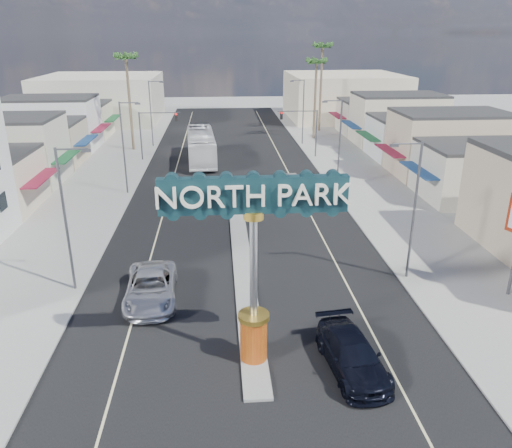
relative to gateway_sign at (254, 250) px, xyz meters
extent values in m
plane|color=gray|center=(0.00, 28.02, -5.93)|extent=(160.00, 160.00, 0.00)
cube|color=black|center=(0.00, 28.02, -5.92)|extent=(20.00, 120.00, 0.01)
cube|color=gray|center=(0.00, 12.02, -5.85)|extent=(1.30, 30.00, 0.16)
cube|color=gray|center=(-14.00, 28.02, -5.87)|extent=(8.00, 120.00, 0.12)
cube|color=gray|center=(14.00, 28.02, -5.87)|extent=(8.00, 120.00, 0.12)
cube|color=beige|center=(-24.00, 41.02, -2.93)|extent=(12.00, 42.00, 6.00)
cube|color=#B7B29E|center=(24.00, 41.02, -2.93)|extent=(12.00, 42.00, 6.00)
cube|color=#B7B29E|center=(-22.00, 73.02, -1.93)|extent=(20.00, 20.00, 8.00)
cube|color=beige|center=(22.00, 73.02, -1.93)|extent=(20.00, 20.00, 8.00)
cylinder|color=#B5280D|center=(0.00, 0.02, -4.67)|extent=(1.30, 1.30, 2.20)
cylinder|color=gold|center=(0.00, 0.02, -3.44)|extent=(1.50, 1.50, 0.25)
cylinder|color=#B7B7BC|center=(0.00, 0.02, -0.92)|extent=(0.36, 0.36, 4.80)
cylinder|color=gold|center=(0.00, 0.02, 1.66)|extent=(0.90, 0.90, 0.35)
cube|color=#0F292F|center=(0.00, 0.02, 2.58)|extent=(8.20, 0.50, 1.60)
cylinder|color=#47474C|center=(-11.00, 42.02, -2.93)|extent=(0.18, 0.18, 6.00)
cylinder|color=#47474C|center=(-8.50, 42.02, -0.03)|extent=(5.00, 0.12, 0.12)
cube|color=black|center=(-6.50, 42.02, -0.53)|extent=(0.32, 0.32, 1.00)
sphere|color=red|center=(-6.50, 41.84, -0.21)|extent=(0.22, 0.22, 0.22)
cylinder|color=#47474C|center=(11.00, 42.02, -2.93)|extent=(0.18, 0.18, 6.00)
cylinder|color=#47474C|center=(8.50, 42.02, -0.03)|extent=(5.00, 0.12, 0.12)
cube|color=black|center=(6.50, 42.02, -0.53)|extent=(0.32, 0.32, 1.00)
sphere|color=red|center=(6.50, 41.84, -0.21)|extent=(0.22, 0.22, 0.22)
cylinder|color=#47474C|center=(-10.60, 8.02, -1.43)|extent=(0.16, 0.16, 9.00)
cylinder|color=#47474C|center=(-9.70, 8.02, 2.97)|extent=(1.80, 0.10, 0.10)
cube|color=#47474C|center=(-8.90, 8.02, 2.87)|extent=(0.50, 0.22, 0.15)
cylinder|color=#47474C|center=(-10.60, 28.02, -1.43)|extent=(0.16, 0.16, 9.00)
cylinder|color=#47474C|center=(-9.70, 28.02, 2.97)|extent=(1.80, 0.10, 0.10)
cube|color=#47474C|center=(-8.90, 28.02, 2.87)|extent=(0.50, 0.22, 0.15)
cylinder|color=#47474C|center=(-10.60, 50.02, -1.43)|extent=(0.16, 0.16, 9.00)
cylinder|color=#47474C|center=(-9.70, 50.02, 2.97)|extent=(1.80, 0.10, 0.10)
cube|color=#47474C|center=(-8.90, 50.02, 2.87)|extent=(0.50, 0.22, 0.15)
cylinder|color=#47474C|center=(10.60, 8.02, -1.43)|extent=(0.16, 0.16, 9.00)
cylinder|color=#47474C|center=(9.70, 8.02, 2.97)|extent=(1.80, 0.10, 0.10)
cube|color=#47474C|center=(8.90, 8.02, 2.87)|extent=(0.50, 0.22, 0.15)
cylinder|color=#47474C|center=(10.60, 28.02, -1.43)|extent=(0.16, 0.16, 9.00)
cylinder|color=#47474C|center=(9.70, 28.02, 2.97)|extent=(1.80, 0.10, 0.10)
cube|color=#47474C|center=(8.90, 28.02, 2.87)|extent=(0.50, 0.22, 0.15)
cylinder|color=#47474C|center=(10.60, 50.02, -1.43)|extent=(0.16, 0.16, 9.00)
cylinder|color=#47474C|center=(9.70, 50.02, 2.97)|extent=(1.80, 0.10, 0.10)
cube|color=#47474C|center=(8.90, 50.02, 2.87)|extent=(0.50, 0.22, 0.15)
cylinder|color=brown|center=(-13.00, 48.02, 0.07)|extent=(0.36, 0.36, 12.00)
cylinder|color=brown|center=(13.00, 54.02, -0.43)|extent=(0.36, 0.36, 11.00)
cylinder|color=brown|center=(15.00, 60.02, 0.57)|extent=(0.36, 0.36, 13.00)
imported|color=silver|center=(-5.68, 6.35, -5.04)|extent=(3.28, 6.51, 1.77)
imported|color=black|center=(4.58, -1.04, -5.10)|extent=(2.96, 5.92, 1.65)
imported|color=silver|center=(5.50, 27.25, -5.07)|extent=(2.04, 5.27, 1.71)
imported|color=silver|center=(-3.58, 41.16, -4.04)|extent=(3.97, 13.72, 3.78)
camera|label=1|loc=(-1.45, -20.37, 9.09)|focal=35.00mm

